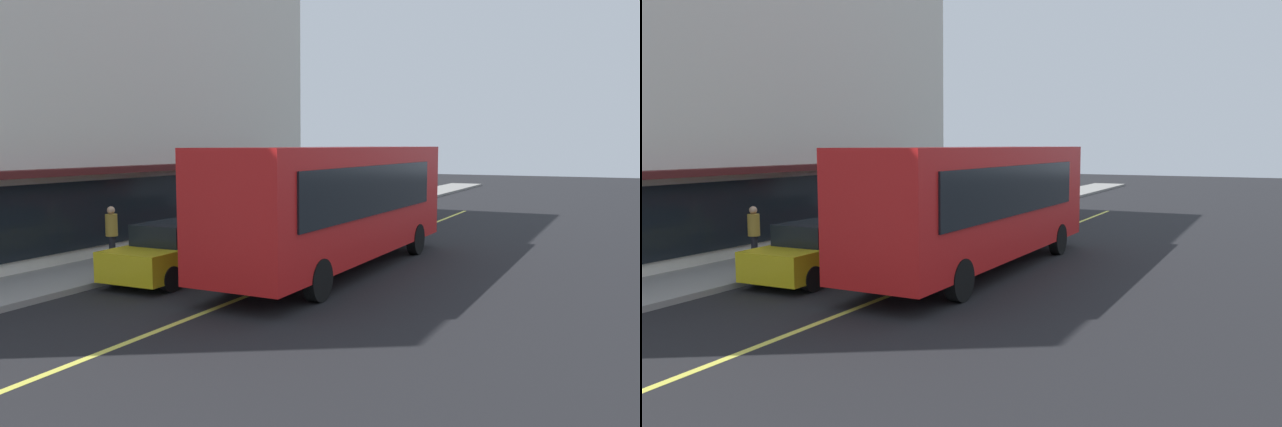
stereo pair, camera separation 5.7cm
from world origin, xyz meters
TOP-DOWN VIEW (x-y plane):
  - ground at (0.00, 0.00)m, footprint 120.00×120.00m
  - sidewalk at (0.00, 5.16)m, footprint 80.00×2.67m
  - lane_centre_stripe at (0.00, 0.00)m, footprint 36.00×0.16m
  - storefront_building at (-0.62, 11.78)m, footprint 23.70×11.18m
  - bus at (0.18, -0.64)m, footprint 11.15×2.67m
  - traffic_light at (-0.27, 4.46)m, footprint 0.30×0.52m
  - car_navy at (13.32, 2.57)m, footprint 4.36×1.97m
  - car_maroon at (3.66, 2.53)m, footprint 4.33×1.92m
  - car_yellow at (-2.70, 2.76)m, footprint 4.34×1.95m
  - pedestrian_at_corner at (7.03, 5.18)m, footprint 0.34×0.34m
  - pedestrian_mid_block at (-2.55, 5.31)m, footprint 0.34×0.34m

SIDE VIEW (x-z plane):
  - ground at x=0.00m, z-range 0.00..0.00m
  - lane_centre_stripe at x=0.00m, z-range 0.00..0.01m
  - sidewalk at x=0.00m, z-range 0.00..0.15m
  - car_navy at x=13.32m, z-range -0.02..1.50m
  - car_maroon at x=3.66m, z-range -0.02..1.50m
  - car_yellow at x=-2.70m, z-range -0.02..1.50m
  - pedestrian_mid_block at x=-2.55m, z-range 0.31..1.97m
  - pedestrian_at_corner at x=7.03m, z-range 0.33..2.08m
  - bus at x=0.18m, z-range 0.24..3.74m
  - traffic_light at x=-0.27m, z-range 0.93..4.13m
  - storefront_building at x=-0.62m, z-range -0.01..12.70m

